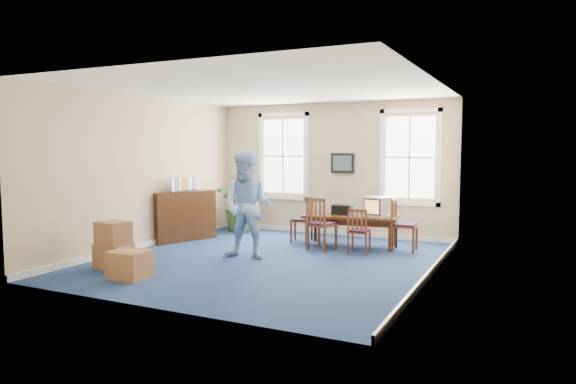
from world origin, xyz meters
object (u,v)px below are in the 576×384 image
at_px(credenza, 183,215).
at_px(cardboard_boxes, 127,244).
at_px(conference_table, 351,230).
at_px(crt_tv, 378,207).
at_px(chair_near_left, 322,224).
at_px(potted_plant, 243,203).
at_px(man, 248,206).

xyz_separation_m(credenza, cardboard_boxes, (0.77, -2.62, -0.15)).
height_order(conference_table, credenza, credenza).
relative_size(conference_table, crt_tv, 3.96).
bearing_deg(cardboard_boxes, chair_near_left, 50.19).
bearing_deg(cardboard_boxes, credenza, 106.42).
bearing_deg(potted_plant, conference_table, -11.98).
bearing_deg(man, crt_tv, 39.77).
distance_m(crt_tv, man, 2.87).
relative_size(credenza, cardboard_boxes, 0.98).
height_order(conference_table, crt_tv, crt_tv).
height_order(potted_plant, cardboard_boxes, potted_plant).
bearing_deg(potted_plant, cardboard_boxes, -87.44).
distance_m(conference_table, man, 2.56).
height_order(chair_near_left, potted_plant, potted_plant).
relative_size(crt_tv, cardboard_boxes, 0.33).
height_order(crt_tv, credenza, credenza).
bearing_deg(potted_plant, man, -57.69).
bearing_deg(conference_table, potted_plant, 160.84).
bearing_deg(chair_near_left, potted_plant, -14.36).
distance_m(chair_near_left, potted_plant, 3.00).
bearing_deg(potted_plant, credenza, -108.92).
relative_size(chair_near_left, potted_plant, 0.77).
bearing_deg(cardboard_boxes, conference_table, 51.67).
bearing_deg(conference_table, crt_tv, -2.78).
distance_m(conference_table, crt_tv, 0.80).
bearing_deg(conference_table, cardboard_boxes, -135.51).
bearing_deg(chair_near_left, credenza, 18.36).
distance_m(chair_near_left, cardboard_boxes, 3.89).
distance_m(crt_tv, cardboard_boxes, 5.10).
distance_m(chair_near_left, credenza, 3.28).
xyz_separation_m(crt_tv, cardboard_boxes, (-3.47, -3.70, -0.44)).
xyz_separation_m(crt_tv, potted_plant, (-3.67, 0.61, -0.17)).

